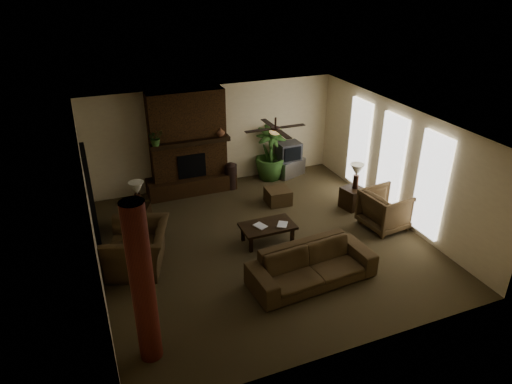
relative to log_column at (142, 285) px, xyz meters
name	(u,v)px	position (x,y,z in m)	size (l,w,h in m)	color
room_shell	(263,187)	(2.95, 2.40, 0.00)	(7.00, 7.00, 7.00)	#4B3D25
fireplace	(189,151)	(2.15, 5.62, -0.24)	(2.40, 0.70, 2.80)	#472A12
windows	(391,162)	(6.40, 2.60, -0.05)	(0.08, 3.65, 2.35)	white
log_column	(142,285)	(0.00, 0.00, 0.00)	(0.36, 0.36, 2.80)	maroon
doorway	(90,194)	(-0.49, 4.20, -0.35)	(0.10, 1.00, 2.10)	black
ceiling_fan	(275,130)	(3.35, 2.70, 1.13)	(1.35, 1.35, 0.37)	#311E15
sofa	(312,260)	(3.31, 0.76, -0.91)	(2.51, 0.73, 0.98)	#4B3820
armchair_left	(137,241)	(0.23, 2.54, -0.80)	(1.38, 0.89, 1.20)	#4B3820
armchair_right	(386,208)	(5.93, 1.97, -0.89)	(0.99, 0.93, 1.02)	#4B3820
coffee_table	(268,227)	(3.07, 2.41, -1.03)	(1.20, 0.70, 0.43)	black
ottoman	(278,196)	(4.07, 4.03, -1.20)	(0.60, 0.60, 0.40)	#4B3820
tv_stand	(289,167)	(5.13, 5.55, -1.15)	(0.85, 0.50, 0.50)	#ADADB0
tv	(289,151)	(5.09, 5.54, -0.64)	(0.67, 0.55, 0.52)	#3C3C3F
floor_vase	(231,174)	(3.22, 5.35, -0.97)	(0.34, 0.34, 0.77)	black
floor_plant	(270,164)	(4.49, 5.55, -0.97)	(0.87, 1.55, 0.87)	#335923
side_table_left	(139,217)	(0.49, 4.15, -1.12)	(0.50, 0.50, 0.55)	black
lamp_left	(137,190)	(0.52, 4.11, -0.40)	(0.45, 0.45, 0.65)	#311E15
side_table_right	(352,198)	(5.74, 3.09, -1.12)	(0.50, 0.50, 0.55)	black
lamp_right	(357,172)	(5.79, 3.10, -0.40)	(0.44, 0.44, 0.65)	#311E15
mantel_plant	(156,139)	(1.25, 5.32, 0.32)	(0.38, 0.42, 0.33)	#335923
mantel_vase	(221,132)	(2.99, 5.39, 0.27)	(0.22, 0.23, 0.22)	brown
book_a	(257,223)	(2.80, 2.37, -0.83)	(0.22, 0.03, 0.29)	#999999
book_b	(278,219)	(3.29, 2.35, -0.82)	(0.21, 0.02, 0.29)	#999999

